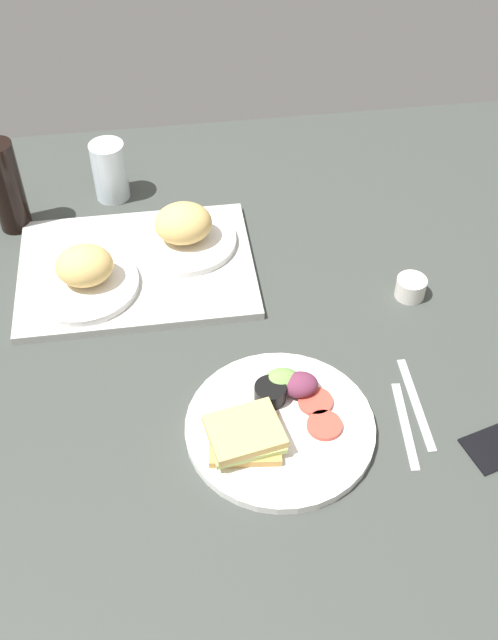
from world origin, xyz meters
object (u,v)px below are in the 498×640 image
(bread_plate_near, at_px, (84,275))
(bread_plate_far, at_px, (184,230))
(plate_with_salad, at_px, (276,422))
(knife, at_px, (416,403))
(fork, at_px, (405,425))
(espresso_cup, at_px, (411,288))
(serving_tray, at_px, (137,268))
(drinking_glass, at_px, (110,171))
(soda_bottle, at_px, (6,187))

(bread_plate_near, distance_m, bread_plate_far, 0.22)
(plate_with_salad, xyz_separation_m, knife, (0.24, 0.02, -0.01))
(bread_plate_far, height_order, fork, bread_plate_far)
(knife, bearing_deg, fork, 144.39)
(bread_plate_near, xyz_separation_m, knife, (0.54, -0.34, -0.04))
(bread_plate_near, distance_m, fork, 0.64)
(espresso_cup, height_order, knife, espresso_cup)
(serving_tray, height_order, knife, serving_tray)
(serving_tray, xyz_separation_m, plate_with_salad, (0.20, -0.41, 0.01))
(serving_tray, xyz_separation_m, drinking_glass, (-0.04, 0.25, 0.06))
(soda_bottle, relative_size, espresso_cup, 3.50)
(espresso_cup, relative_size, fork, 0.33)
(plate_with_salad, relative_size, soda_bottle, 1.54)
(plate_with_salad, bearing_deg, fork, -6.65)
(serving_tray, height_order, espresso_cup, espresso_cup)
(bread_plate_near, bearing_deg, soda_bottle, 123.09)
(drinking_glass, xyz_separation_m, knife, (0.48, -0.64, -0.06))
(bread_plate_near, xyz_separation_m, fork, (0.51, -0.38, -0.04))
(bread_plate_far, relative_size, drinking_glass, 1.57)
(plate_with_salad, distance_m, soda_bottle, 0.74)
(serving_tray, bearing_deg, bread_plate_far, 26.55)
(serving_tray, bearing_deg, fork, -46.41)
(soda_bottle, bearing_deg, serving_tray, -36.15)
(bread_plate_far, height_order, drinking_glass, drinking_glass)
(serving_tray, relative_size, plate_with_salad, 1.49)
(serving_tray, xyz_separation_m, bread_plate_near, (-0.10, -0.05, 0.04))
(bread_plate_far, xyz_separation_m, soda_bottle, (-0.34, 0.13, 0.05))
(plate_with_salad, xyz_separation_m, drinking_glass, (-0.25, 0.66, 0.05))
(bread_plate_near, distance_m, drinking_glass, 0.31)
(fork, bearing_deg, soda_bottle, 52.52)
(soda_bottle, bearing_deg, fork, -42.99)
(soda_bottle, distance_m, espresso_cup, 0.81)
(bread_plate_far, height_order, espresso_cup, bread_plate_far)
(espresso_cup, bearing_deg, plate_with_salad, -138.37)
(bread_plate_far, xyz_separation_m, knife, (0.34, -0.44, -0.05))
(plate_with_salad, height_order, fork, plate_with_salad)
(plate_with_salad, height_order, espresso_cup, plate_with_salad)
(bread_plate_far, relative_size, plate_with_salad, 0.67)
(soda_bottle, height_order, knife, soda_bottle)
(serving_tray, distance_m, knife, 0.59)
(bread_plate_near, height_order, knife, bread_plate_near)
(bread_plate_far, xyz_separation_m, plate_with_salad, (0.11, -0.46, -0.03))
(espresso_cup, bearing_deg, soda_bottle, 156.96)
(plate_with_salad, distance_m, espresso_cup, 0.40)
(serving_tray, bearing_deg, drinking_glass, 99.24)
(bread_plate_near, xyz_separation_m, espresso_cup, (0.60, -0.09, -0.03))
(bread_plate_far, bearing_deg, soda_bottle, 159.58)
(bread_plate_near, bearing_deg, fork, -37.18)
(bread_plate_near, distance_m, plate_with_salad, 0.47)
(soda_bottle, bearing_deg, bread_plate_near, -56.91)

